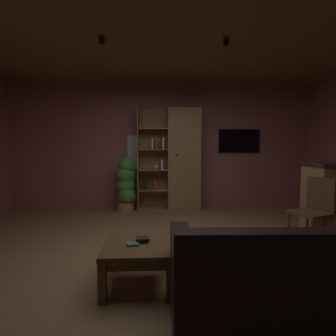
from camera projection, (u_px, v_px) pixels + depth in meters
name	position (u px, v px, depth m)	size (l,w,h in m)	color
floor	(170.00, 259.00, 3.22)	(6.50, 5.58, 0.02)	olive
wall_back	(163.00, 145.00, 5.92)	(6.62, 0.06, 2.70)	#9E5B56
ceiling	(170.00, 21.00, 3.00)	(6.50, 5.58, 0.02)	brown
window_pane_back	(143.00, 152.00, 5.88)	(0.66, 0.01, 0.73)	white
bookshelf_cabinet	(179.00, 160.00, 5.69)	(1.30, 0.41, 2.12)	#997047
leather_couch	(280.00, 291.00, 1.94)	(1.58, 0.92, 0.84)	black
coffee_table	(139.00, 252.00, 2.59)	(0.66, 0.69, 0.41)	brown
table_book_0	(133.00, 244.00, 2.54)	(0.11, 0.09, 0.02)	#387247
table_book_1	(142.00, 239.00, 2.62)	(0.13, 0.11, 0.02)	black
dining_chair	(315.00, 207.00, 3.57)	(0.54, 0.54, 0.92)	brown
potted_floor_plant	(126.00, 183.00, 5.52)	(0.41, 0.44, 1.13)	#B77051
wall_mounted_tv	(239.00, 141.00, 5.93)	(0.90, 0.06, 0.51)	black
track_light_spot_1	(102.00, 41.00, 3.34)	(0.07, 0.07, 0.09)	black
track_light_spot_2	(226.00, 42.00, 3.39)	(0.07, 0.07, 0.09)	black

